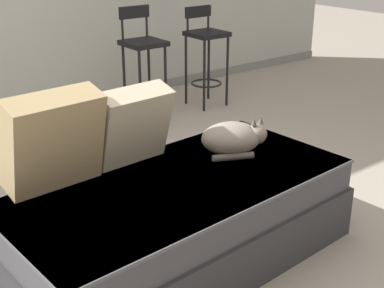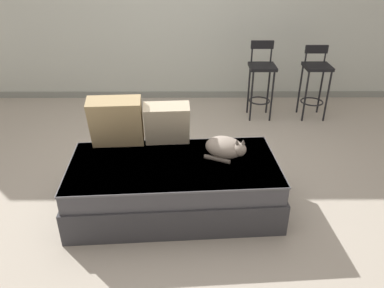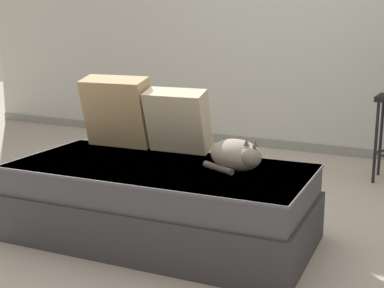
{
  "view_description": "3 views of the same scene",
  "coord_description": "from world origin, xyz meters",
  "px_view_note": "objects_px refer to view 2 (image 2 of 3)",
  "views": [
    {
      "loc": [
        -1.35,
        -2.25,
        1.57
      ],
      "look_at": [
        0.15,
        -0.3,
        0.56
      ],
      "focal_mm": 50.0,
      "sensor_mm": 36.0,
      "label": 1
    },
    {
      "loc": [
        0.14,
        -2.99,
        2.01
      ],
      "look_at": [
        0.15,
        -0.3,
        0.56
      ],
      "focal_mm": 35.0,
      "sensor_mm": 36.0,
      "label": 2
    },
    {
      "loc": [
        1.52,
        -2.91,
        1.21
      ],
      "look_at": [
        0.15,
        -0.3,
        0.56
      ],
      "focal_mm": 50.0,
      "sensor_mm": 36.0,
      "label": 3
    }
  ],
  "objects_px": {
    "throw_pillow_middle": "(167,123)",
    "bar_stool_by_doorway": "(315,76)",
    "couch": "(174,185)",
    "cat": "(226,148)",
    "throw_pillow_corner": "(116,122)",
    "bar_stool_near_window": "(261,75)"
  },
  "relations": [
    {
      "from": "throw_pillow_middle",
      "to": "bar_stool_by_doorway",
      "type": "bearing_deg",
      "value": 42.15
    },
    {
      "from": "bar_stool_by_doorway",
      "to": "couch",
      "type": "bearing_deg",
      "value": -131.62
    },
    {
      "from": "throw_pillow_middle",
      "to": "cat",
      "type": "distance_m",
      "value": 0.55
    },
    {
      "from": "throw_pillow_corner",
      "to": "throw_pillow_middle",
      "type": "distance_m",
      "value": 0.43
    },
    {
      "from": "couch",
      "to": "throw_pillow_corner",
      "type": "relative_size",
      "value": 3.8
    },
    {
      "from": "throw_pillow_corner",
      "to": "bar_stool_by_doorway",
      "type": "xyz_separation_m",
      "value": [
        2.19,
        1.63,
        -0.14
      ]
    },
    {
      "from": "throw_pillow_middle",
      "to": "bar_stool_near_window",
      "type": "bearing_deg",
      "value": 55.77
    },
    {
      "from": "throw_pillow_corner",
      "to": "cat",
      "type": "relative_size",
      "value": 1.19
    },
    {
      "from": "couch",
      "to": "throw_pillow_middle",
      "type": "distance_m",
      "value": 0.53
    },
    {
      "from": "bar_stool_by_doorway",
      "to": "throw_pillow_corner",
      "type": "bearing_deg",
      "value": -143.46
    },
    {
      "from": "couch",
      "to": "bar_stool_near_window",
      "type": "height_order",
      "value": "bar_stool_near_window"
    },
    {
      "from": "throw_pillow_middle",
      "to": "bar_stool_by_doorway",
      "type": "distance_m",
      "value": 2.38
    },
    {
      "from": "throw_pillow_corner",
      "to": "cat",
      "type": "height_order",
      "value": "throw_pillow_corner"
    },
    {
      "from": "throw_pillow_middle",
      "to": "bar_stool_by_doorway",
      "type": "relative_size",
      "value": 0.45
    },
    {
      "from": "throw_pillow_corner",
      "to": "bar_stool_by_doorway",
      "type": "distance_m",
      "value": 2.73
    },
    {
      "from": "throw_pillow_corner",
      "to": "couch",
      "type": "bearing_deg",
      "value": -30.63
    },
    {
      "from": "bar_stool_by_doorway",
      "to": "throw_pillow_middle",
      "type": "bearing_deg",
      "value": -137.85
    },
    {
      "from": "bar_stool_near_window",
      "to": "cat",
      "type": "bearing_deg",
      "value": -108.22
    },
    {
      "from": "couch",
      "to": "throw_pillow_corner",
      "type": "height_order",
      "value": "throw_pillow_corner"
    },
    {
      "from": "cat",
      "to": "couch",
      "type": "bearing_deg",
      "value": -166.98
    },
    {
      "from": "cat",
      "to": "bar_stool_by_doorway",
      "type": "xyz_separation_m",
      "value": [
        1.28,
        1.82,
        0.01
      ]
    },
    {
      "from": "bar_stool_near_window",
      "to": "couch",
      "type": "bearing_deg",
      "value": -118.13
    }
  ]
}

